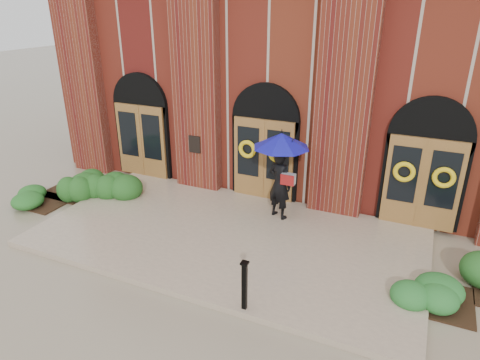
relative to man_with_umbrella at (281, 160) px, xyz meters
The scene contains 8 objects.
ground 2.68m from the man_with_umbrella, 118.33° to the right, with size 90.00×90.00×0.00m, color gray.
landing 2.53m from the man_with_umbrella, 120.63° to the right, with size 10.00×5.30×0.15m, color tan.
church_building 7.35m from the man_with_umbrella, 97.24° to the left, with size 16.20×12.53×7.00m.
man_with_umbrella is the anchor object (origin of this frame).
metal_post 4.25m from the man_with_umbrella, 80.12° to the right, with size 0.15×0.15×1.09m.
hedge_wall_left 6.36m from the man_with_umbrella, behind, with size 3.01×1.20×0.77m, color #1E4D19.
hedge_front_left 7.52m from the man_with_umbrella, 164.93° to the right, with size 1.26×1.08×0.45m, color #20591E.
hedge_front_right 4.91m from the man_with_umbrella, 25.03° to the right, with size 1.42×1.22×0.50m, color #225E24.
Camera 1 is at (4.37, -8.70, 5.88)m, focal length 32.00 mm.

